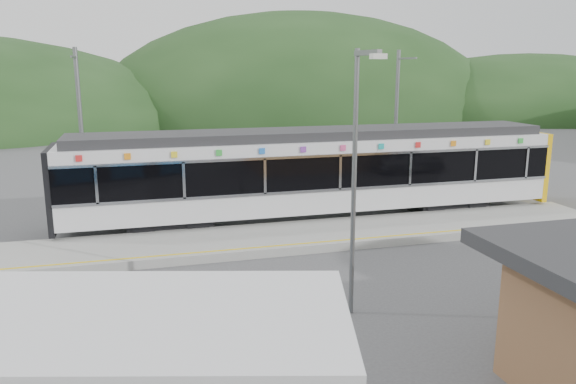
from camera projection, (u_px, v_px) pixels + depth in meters
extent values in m
plane|color=#4C4C4F|center=(308.00, 273.00, 17.31)|extent=(120.00, 120.00, 0.00)
ellipsoid|color=#1E3D19|center=(301.00, 117.00, 72.27)|extent=(52.00, 39.00, 26.00)
ellipsoid|color=#1E3D19|center=(524.00, 115.00, 74.15)|extent=(44.00, 33.00, 16.00)
cube|color=#9E9E99|center=(281.00, 238.00, 20.38)|extent=(26.00, 3.20, 0.30)
cube|color=yellow|center=(291.00, 244.00, 19.12)|extent=(26.00, 0.10, 0.01)
cube|color=black|center=(169.00, 222.00, 21.90)|extent=(3.20, 2.20, 0.56)
cube|color=black|center=(443.00, 203.00, 25.01)|extent=(3.20, 2.20, 0.56)
cube|color=silver|center=(316.00, 195.00, 23.30)|extent=(20.00, 2.90, 0.92)
cube|color=black|center=(316.00, 167.00, 23.04)|extent=(20.00, 2.96, 1.45)
cube|color=silver|center=(328.00, 190.00, 21.77)|extent=(20.00, 0.05, 0.10)
cube|color=silver|center=(328.00, 156.00, 21.48)|extent=(20.00, 0.05, 0.10)
cube|color=silver|center=(316.00, 144.00, 22.83)|extent=(20.00, 2.90, 0.45)
cube|color=#2D2D30|center=(316.00, 134.00, 22.74)|extent=(19.40, 2.50, 0.36)
cube|color=yellow|center=(525.00, 163.00, 25.74)|extent=(0.24, 2.92, 3.00)
cube|color=black|center=(53.00, 188.00, 20.49)|extent=(0.20, 2.92, 3.00)
cube|color=silver|center=(96.00, 185.00, 19.42)|extent=(0.10, 0.05, 1.35)
cube|color=silver|center=(184.00, 181.00, 20.20)|extent=(0.10, 0.05, 1.35)
cube|color=silver|center=(265.00, 176.00, 20.98)|extent=(0.10, 0.05, 1.35)
cube|color=silver|center=(340.00, 172.00, 21.76)|extent=(0.10, 0.05, 1.35)
cube|color=silver|center=(410.00, 169.00, 22.54)|extent=(0.10, 0.05, 1.35)
cube|color=silver|center=(476.00, 165.00, 23.31)|extent=(0.10, 0.05, 1.35)
cube|color=silver|center=(527.00, 163.00, 23.96)|extent=(0.10, 0.05, 1.35)
cube|color=red|center=(79.00, 158.00, 19.09)|extent=(0.22, 0.04, 0.22)
cube|color=orange|center=(128.00, 156.00, 19.51)|extent=(0.22, 0.04, 0.22)
cube|color=yellow|center=(174.00, 155.00, 19.92)|extent=(0.22, 0.04, 0.22)
cube|color=green|center=(219.00, 153.00, 20.34)|extent=(0.22, 0.04, 0.22)
cube|color=blue|center=(262.00, 151.00, 20.75)|extent=(0.22, 0.04, 0.22)
cube|color=purple|center=(303.00, 149.00, 21.17)|extent=(0.22, 0.04, 0.22)
cube|color=#E54C8C|center=(343.00, 148.00, 21.58)|extent=(0.22, 0.04, 0.22)
cube|color=#19A5A5|center=(381.00, 146.00, 22.00)|extent=(0.22, 0.04, 0.22)
cube|color=red|center=(418.00, 145.00, 22.42)|extent=(0.22, 0.04, 0.22)
cube|color=orange|center=(454.00, 143.00, 22.83)|extent=(0.22, 0.04, 0.22)
cube|color=yellow|center=(488.00, 142.00, 23.25)|extent=(0.22, 0.04, 0.22)
cube|color=green|center=(521.00, 141.00, 23.66)|extent=(0.22, 0.04, 0.22)
cylinder|color=slate|center=(82.00, 135.00, 22.82)|extent=(0.18, 0.18, 7.00)
cube|color=slate|center=(74.00, 57.00, 21.39)|extent=(0.08, 1.80, 0.08)
cylinder|color=slate|center=(396.00, 126.00, 26.45)|extent=(0.18, 0.18, 7.00)
cube|color=slate|center=(407.00, 58.00, 25.03)|extent=(0.08, 1.80, 0.08)
cylinder|color=slate|center=(354.00, 187.00, 13.82)|extent=(0.12, 0.12, 6.65)
cube|color=slate|center=(366.00, 53.00, 12.65)|extent=(0.22, 1.11, 0.12)
cube|color=silver|center=(375.00, 56.00, 12.20)|extent=(0.36, 0.21, 0.12)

